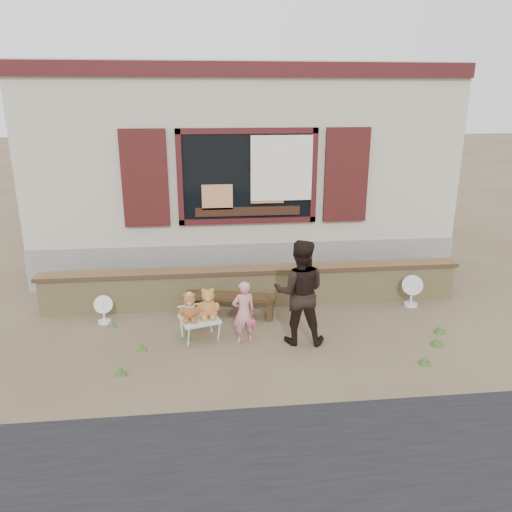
{
  "coord_description": "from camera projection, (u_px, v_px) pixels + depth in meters",
  "views": [
    {
      "loc": [
        -0.82,
        -6.89,
        3.41
      ],
      "look_at": [
        0.0,
        0.6,
        1.0
      ],
      "focal_mm": 35.0,
      "sensor_mm": 36.0,
      "label": 1
    }
  ],
  "objects": [
    {
      "name": "adult",
      "position": [
        300.0,
        292.0,
        7.07
      ],
      "size": [
        0.84,
        0.71,
        1.54
      ],
      "primitive_type": "imported",
      "rotation": [
        0.0,
        0.0,
        2.96
      ],
      "color": "black",
      "rests_on": "ground"
    },
    {
      "name": "folding_chair",
      "position": [
        199.0,
        320.0,
        7.3
      ],
      "size": [
        0.65,
        0.6,
        0.33
      ],
      "rotation": [
        0.0,
        0.0,
        0.28
      ],
      "color": "beige",
      "rests_on": "ground"
    },
    {
      "name": "fan_right",
      "position": [
        412.0,
        290.0,
        8.46
      ],
      "size": [
        0.36,
        0.24,
        0.56
      ],
      "rotation": [
        0.0,
        0.0,
        -0.43
      ],
      "color": "silver",
      "rests_on": "ground"
    },
    {
      "name": "brick_wall",
      "position": [
        253.0,
        286.0,
        8.49
      ],
      "size": [
        7.1,
        0.36,
        0.67
      ],
      "color": "tan",
      "rests_on": "ground"
    },
    {
      "name": "ground",
      "position": [
        260.0,
        330.0,
        7.65
      ],
      "size": [
        80.0,
        80.0,
        0.0
      ],
      "primitive_type": "plane",
      "color": "brown",
      "rests_on": "ground"
    },
    {
      "name": "bench",
      "position": [
        230.0,
        301.0,
        8.04
      ],
      "size": [
        1.5,
        0.63,
        0.38
      ],
      "rotation": [
        0.0,
        0.0,
        -0.22
      ],
      "color": "#332312",
      "rests_on": "ground"
    },
    {
      "name": "fan_left",
      "position": [
        103.0,
        309.0,
        7.82
      ],
      "size": [
        0.3,
        0.2,
        0.47
      ],
      "rotation": [
        0.0,
        0.0,
        0.37
      ],
      "color": "white",
      "rests_on": "ground"
    },
    {
      "name": "shopfront",
      "position": [
        237.0,
        162.0,
        11.29
      ],
      "size": [
        8.04,
        5.13,
        4.0
      ],
      "color": "#BFB79A",
      "rests_on": "ground"
    },
    {
      "name": "teddy_bear_left",
      "position": [
        190.0,
        306.0,
        7.17
      ],
      "size": [
        0.36,
        0.34,
        0.41
      ],
      "primitive_type": null,
      "rotation": [
        0.0,
        0.0,
        0.28
      ],
      "color": "brown",
      "rests_on": "folding_chair"
    },
    {
      "name": "teddy_bear_right",
      "position": [
        208.0,
        302.0,
        7.27
      ],
      "size": [
        0.4,
        0.37,
        0.45
      ],
      "primitive_type": null,
      "rotation": [
        0.0,
        0.0,
        0.28
      ],
      "color": "olive",
      "rests_on": "folding_chair"
    },
    {
      "name": "child",
      "position": [
        244.0,
        312.0,
        7.14
      ],
      "size": [
        0.38,
        0.3,
        0.94
      ],
      "primitive_type": "imported",
      "rotation": [
        0.0,
        0.0,
        3.38
      ],
      "color": "pink",
      "rests_on": "ground"
    },
    {
      "name": "grass_tufts",
      "position": [
        295.0,
        338.0,
        7.28
      ],
      "size": [
        5.12,
        1.84,
        0.14
      ],
      "color": "#3A5923",
      "rests_on": "ground"
    }
  ]
}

